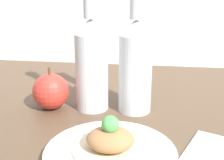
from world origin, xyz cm
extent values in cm
cube|color=brown|center=(0.00, 0.00, -2.00)|extent=(180.00, 110.00, 4.00)
cylinder|color=silver|center=(-5.42, -8.31, 0.84)|extent=(23.60, 23.60, 1.68)
torus|color=silver|center=(-5.42, -8.31, 1.43)|extent=(22.89, 22.89, 1.18)
cylinder|color=beige|center=(-5.42, -8.31, 1.88)|extent=(13.34, 13.34, 0.40)
ellipsoid|color=#9E6B42|center=(-5.42, -8.31, 4.01)|extent=(8.41, 7.15, 3.86)
sphere|color=#4CA34C|center=(-5.42, -8.31, 6.87)|extent=(3.08, 3.08, 3.08)
cylinder|color=silver|center=(-12.77, 13.17, 9.17)|extent=(7.74, 7.74, 18.33)
cone|color=silver|center=(-12.77, 13.17, 20.07)|extent=(7.74, 7.74, 3.48)
cylinder|color=silver|center=(-2.52, 13.17, 9.17)|extent=(7.74, 7.74, 18.33)
cone|color=silver|center=(-2.52, 13.17, 20.07)|extent=(7.74, 7.74, 3.48)
sphere|color=red|center=(-22.62, 11.72, 4.37)|extent=(8.73, 8.73, 8.73)
cylinder|color=brown|center=(-22.62, 11.72, 9.42)|extent=(0.70, 0.70, 1.97)
camera|label=1|loc=(1.10, -55.68, 31.47)|focal=50.00mm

